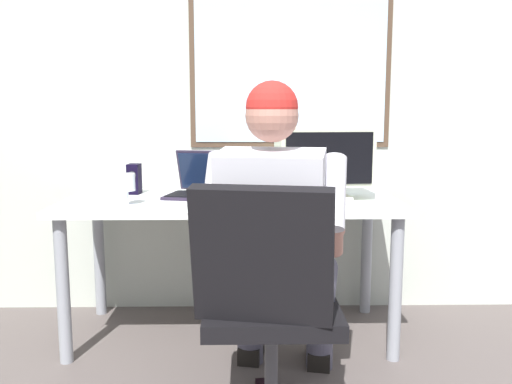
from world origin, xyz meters
The scene contains 8 objects.
wall_rear centered at (0.00, 2.52, 1.27)m, with size 5.18×0.08×2.50m.
desk centered at (-0.25, 2.09, 0.63)m, with size 1.67×0.76×0.72m.
office_chair centered at (-0.10, 1.19, 0.53)m, with size 0.55×0.60×0.93m.
person_seated centered at (-0.06, 1.44, 0.66)m, with size 0.59×0.81×1.26m.
crt_monitor centered at (0.21, 2.08, 0.93)m, with size 0.48×0.29×0.36m.
laptop centered at (-0.39, 2.18, 0.78)m, with size 0.40×0.38×0.23m.
wine_glass centered at (-0.73, 1.91, 0.82)m, with size 0.07×0.07×0.15m.
desk_speaker centered at (-0.77, 2.25, 0.80)m, with size 0.07×0.09×0.16m.
Camera 1 is at (-0.17, -0.62, 1.16)m, focal length 38.22 mm.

